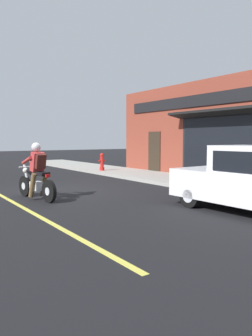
# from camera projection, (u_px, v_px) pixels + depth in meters

# --- Properties ---
(ground_plane) EXTENTS (80.00, 80.00, 0.00)m
(ground_plane) POSITION_uv_depth(u_px,v_px,m) (60.00, 191.00, 10.79)
(ground_plane) COLOR black
(sidewalk_curb) EXTENTS (2.60, 22.00, 0.14)m
(sidewalk_curb) POSITION_uv_depth(u_px,v_px,m) (129.00, 173.00, 16.03)
(sidewalk_curb) COLOR #9E9B93
(sidewalk_curb) RESTS_ON ground
(storefront_building) EXTENTS (1.25, 11.12, 4.20)m
(storefront_building) POSITION_uv_depth(u_px,v_px,m) (206.00, 130.00, 13.87)
(storefront_building) COLOR brown
(storefront_building) RESTS_ON ground
(motorcycle_with_rider) EXTENTS (0.66, 2.01, 1.62)m
(motorcycle_with_rider) POSITION_uv_depth(u_px,v_px,m) (37.00, 176.00, 9.30)
(motorcycle_with_rider) COLOR black
(motorcycle_with_rider) RESTS_ON ground
(fire_hydrant) EXTENTS (0.36, 0.24, 0.88)m
(fire_hydrant) POSITION_uv_depth(u_px,v_px,m) (102.00, 162.00, 16.61)
(fire_hydrant) COLOR red
(fire_hydrant) RESTS_ON sidewalk_curb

